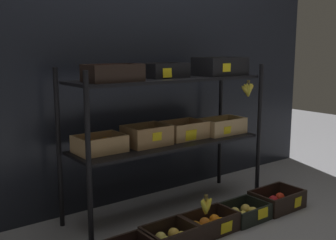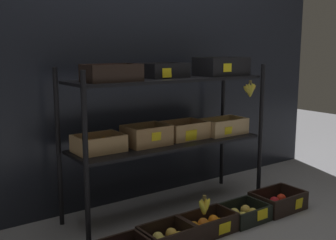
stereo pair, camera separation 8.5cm
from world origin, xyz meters
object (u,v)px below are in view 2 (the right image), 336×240
at_px(crate_ground_orange, 207,225).
at_px(crate_ground_apple_red, 278,203).
at_px(display_rack, 171,111).
at_px(crate_ground_right_apple_gold, 244,214).
at_px(banana_bunch_loose, 204,207).
at_px(crate_ground_apple_gold, 168,238).

distance_m(crate_ground_orange, crate_ground_apple_red, 0.68).
height_order(display_rack, crate_ground_right_apple_gold, display_rack).
bearing_deg(display_rack, banana_bunch_loose, -98.95).
distance_m(crate_ground_apple_gold, crate_ground_apple_red, 0.99).
xyz_separation_m(crate_ground_orange, banana_bunch_loose, (-0.03, -0.00, 0.13)).
relative_size(display_rack, crate_ground_orange, 4.34).
bearing_deg(display_rack, crate_ground_right_apple_gold, -57.18).
xyz_separation_m(display_rack, crate_ground_right_apple_gold, (0.29, -0.45, -0.69)).
xyz_separation_m(crate_ground_orange, crate_ground_apple_red, (0.68, -0.01, 0.00)).
bearing_deg(banana_bunch_loose, crate_ground_orange, 3.58).
bearing_deg(banana_bunch_loose, crate_ground_apple_red, -0.67).
height_order(crate_ground_orange, crate_ground_right_apple_gold, crate_ground_orange).
distance_m(display_rack, crate_ground_apple_red, 1.04).
bearing_deg(crate_ground_apple_gold, crate_ground_apple_red, -0.85).
height_order(crate_ground_apple_gold, crate_ground_right_apple_gold, crate_ground_apple_gold).
bearing_deg(crate_ground_apple_gold, display_rack, 51.96).
xyz_separation_m(crate_ground_apple_gold, crate_ground_right_apple_gold, (0.64, -0.01, -0.00)).
bearing_deg(crate_ground_orange, display_rack, 84.40).
relative_size(crate_ground_orange, crate_ground_right_apple_gold, 1.19).
height_order(display_rack, banana_bunch_loose, display_rack).
bearing_deg(banana_bunch_loose, crate_ground_right_apple_gold, 0.05).
height_order(display_rack, crate_ground_apple_gold, display_rack).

